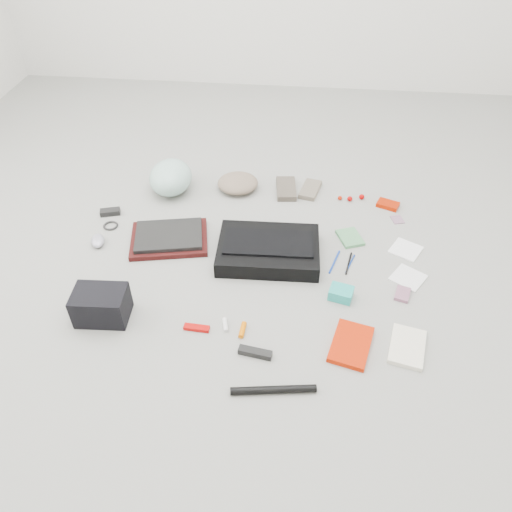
# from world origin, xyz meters

# --- Properties ---
(ground_plane) EXTENTS (4.00, 4.00, 0.00)m
(ground_plane) POSITION_xyz_m (0.00, 0.00, 0.00)
(ground_plane) COLOR gray
(messenger_bag) EXTENTS (0.46, 0.34, 0.08)m
(messenger_bag) POSITION_xyz_m (0.05, 0.06, 0.04)
(messenger_bag) COLOR black
(messenger_bag) RESTS_ON ground_plane
(bag_flap) EXTENTS (0.40, 0.19, 0.01)m
(bag_flap) POSITION_xyz_m (0.05, 0.06, 0.08)
(bag_flap) COLOR black
(bag_flap) RESTS_ON messenger_bag
(laptop_sleeve) EXTENTS (0.40, 0.33, 0.02)m
(laptop_sleeve) POSITION_xyz_m (-0.42, 0.12, 0.01)
(laptop_sleeve) COLOR #370D0C
(laptop_sleeve) RESTS_ON ground_plane
(laptop) EXTENTS (0.35, 0.28, 0.02)m
(laptop) POSITION_xyz_m (-0.42, 0.12, 0.03)
(laptop) COLOR black
(laptop) RESTS_ON laptop_sleeve
(bike_helmet) EXTENTS (0.23, 0.28, 0.17)m
(bike_helmet) POSITION_xyz_m (-0.51, 0.54, 0.08)
(bike_helmet) COLOR #ACD9CD
(bike_helmet) RESTS_ON ground_plane
(beanie) EXTENTS (0.25, 0.24, 0.08)m
(beanie) POSITION_xyz_m (-0.16, 0.59, 0.04)
(beanie) COLOR #7F6A58
(beanie) RESTS_ON ground_plane
(mitten_left) EXTENTS (0.12, 0.21, 0.03)m
(mitten_left) POSITION_xyz_m (0.10, 0.60, 0.02)
(mitten_left) COLOR brown
(mitten_left) RESTS_ON ground_plane
(mitten_right) EXTENTS (0.12, 0.19, 0.03)m
(mitten_right) POSITION_xyz_m (0.23, 0.61, 0.01)
(mitten_right) COLOR #726757
(mitten_right) RESTS_ON ground_plane
(power_brick) EXTENTS (0.11, 0.07, 0.03)m
(power_brick) POSITION_xyz_m (-0.77, 0.30, 0.01)
(power_brick) COLOR black
(power_brick) RESTS_ON ground_plane
(cable_coil) EXTENTS (0.08, 0.08, 0.01)m
(cable_coil) POSITION_xyz_m (-0.74, 0.20, 0.01)
(cable_coil) COLOR black
(cable_coil) RESTS_ON ground_plane
(mouse) EXTENTS (0.09, 0.11, 0.04)m
(mouse) POSITION_xyz_m (-0.75, 0.07, 0.02)
(mouse) COLOR #9C99AB
(mouse) RESTS_ON ground_plane
(camera_bag) EXTENTS (0.21, 0.15, 0.13)m
(camera_bag) POSITION_xyz_m (-0.57, -0.37, 0.07)
(camera_bag) COLOR black
(camera_bag) RESTS_ON ground_plane
(multitool) EXTENTS (0.10, 0.03, 0.02)m
(multitool) POSITION_xyz_m (-0.19, -0.40, 0.01)
(multitool) COLOR #A60503
(multitool) RESTS_ON ground_plane
(toiletry_tube_white) EXTENTS (0.03, 0.07, 0.02)m
(toiletry_tube_white) POSITION_xyz_m (-0.08, -0.38, 0.01)
(toiletry_tube_white) COLOR silver
(toiletry_tube_white) RESTS_ON ground_plane
(toiletry_tube_orange) EXTENTS (0.03, 0.07, 0.02)m
(toiletry_tube_orange) POSITION_xyz_m (-0.01, -0.39, 0.01)
(toiletry_tube_orange) COLOR #DE6700
(toiletry_tube_orange) RESTS_ON ground_plane
(u_lock) EXTENTS (0.13, 0.05, 0.03)m
(u_lock) POSITION_xyz_m (0.05, -0.50, 0.01)
(u_lock) COLOR black
(u_lock) RESTS_ON ground_plane
(bike_pump) EXTENTS (0.30, 0.07, 0.03)m
(bike_pump) POSITION_xyz_m (0.13, -0.65, 0.01)
(bike_pump) COLOR black
(bike_pump) RESTS_ON ground_plane
(book_red) EXTENTS (0.19, 0.24, 0.02)m
(book_red) POSITION_xyz_m (0.41, -0.42, 0.01)
(book_red) COLOR red
(book_red) RESTS_ON ground_plane
(book_white) EXTENTS (0.16, 0.21, 0.02)m
(book_white) POSITION_xyz_m (0.62, -0.41, 0.01)
(book_white) COLOR beige
(book_white) RESTS_ON ground_plane
(notepad) EXTENTS (0.14, 0.16, 0.02)m
(notepad) POSITION_xyz_m (0.43, 0.23, 0.01)
(notepad) COLOR #4A8855
(notepad) RESTS_ON ground_plane
(pen_blue) EXTENTS (0.06, 0.16, 0.01)m
(pen_blue) POSITION_xyz_m (0.35, 0.05, 0.00)
(pen_blue) COLOR #10349C
(pen_blue) RESTS_ON ground_plane
(pen_black) EXTENTS (0.04, 0.15, 0.01)m
(pen_black) POSITION_xyz_m (0.41, 0.05, 0.00)
(pen_black) COLOR black
(pen_black) RESTS_ON ground_plane
(pen_navy) EXTENTS (0.05, 0.12, 0.01)m
(pen_navy) POSITION_xyz_m (0.42, 0.04, 0.00)
(pen_navy) COLOR navy
(pen_navy) RESTS_ON ground_plane
(accordion_wallet) EXTENTS (0.11, 0.10, 0.05)m
(accordion_wallet) POSITION_xyz_m (0.37, -0.17, 0.02)
(accordion_wallet) COLOR #22B1A6
(accordion_wallet) RESTS_ON ground_plane
(card_deck) EXTENTS (0.08, 0.10, 0.02)m
(card_deck) POSITION_xyz_m (0.63, -0.13, 0.01)
(card_deck) COLOR #955D78
(card_deck) RESTS_ON ground_plane
(napkin_top) EXTENTS (0.17, 0.17, 0.01)m
(napkin_top) POSITION_xyz_m (0.68, 0.17, 0.00)
(napkin_top) COLOR white
(napkin_top) RESTS_ON ground_plane
(napkin_bottom) EXTENTS (0.18, 0.18, 0.01)m
(napkin_bottom) POSITION_xyz_m (0.67, -0.02, 0.00)
(napkin_bottom) COLOR silver
(napkin_bottom) RESTS_ON ground_plane
(lollipop_a) EXTENTS (0.03, 0.03, 0.02)m
(lollipop_a) POSITION_xyz_m (0.39, 0.55, 0.01)
(lollipop_a) COLOR #A91500
(lollipop_a) RESTS_ON ground_plane
(lollipop_b) EXTENTS (0.03, 0.03, 0.03)m
(lollipop_b) POSITION_xyz_m (0.44, 0.54, 0.01)
(lollipop_b) COLOR #9E0101
(lollipop_b) RESTS_ON ground_plane
(lollipop_c) EXTENTS (0.03, 0.03, 0.03)m
(lollipop_c) POSITION_xyz_m (0.50, 0.57, 0.01)
(lollipop_c) COLOR #9E0000
(lollipop_c) RESTS_ON ground_plane
(altoids_tin) EXTENTS (0.13, 0.10, 0.02)m
(altoids_tin) POSITION_xyz_m (0.63, 0.51, 0.01)
(altoids_tin) COLOR #A91B00
(altoids_tin) RESTS_ON ground_plane
(stamp_sheet) EXTENTS (0.07, 0.08, 0.00)m
(stamp_sheet) POSITION_xyz_m (0.67, 0.40, 0.00)
(stamp_sheet) COLOR gray
(stamp_sheet) RESTS_ON ground_plane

